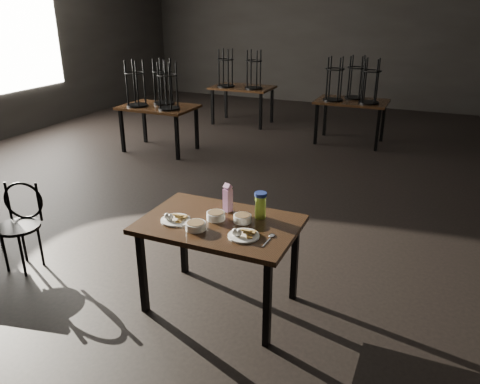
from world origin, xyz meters
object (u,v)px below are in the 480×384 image
at_px(juice_carton, 228,198).
at_px(bentwood_chair, 21,219).
at_px(water_bottle, 260,205).
at_px(main_table, 219,231).

xyz_separation_m(juice_carton, bentwood_chair, (-1.92, -0.37, -0.38)).
bearing_deg(bentwood_chair, water_bottle, -11.98).
xyz_separation_m(juice_carton, water_bottle, (0.28, -0.01, -0.00)).
height_order(main_table, water_bottle, water_bottle).
bearing_deg(juice_carton, main_table, -83.26).
relative_size(main_table, bentwood_chair, 1.50).
bearing_deg(main_table, juice_carton, 96.74).
xyz_separation_m(water_bottle, bentwood_chair, (-2.20, -0.36, -0.38)).
distance_m(main_table, bentwood_chair, 1.96).
bearing_deg(water_bottle, bentwood_chair, -170.81).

